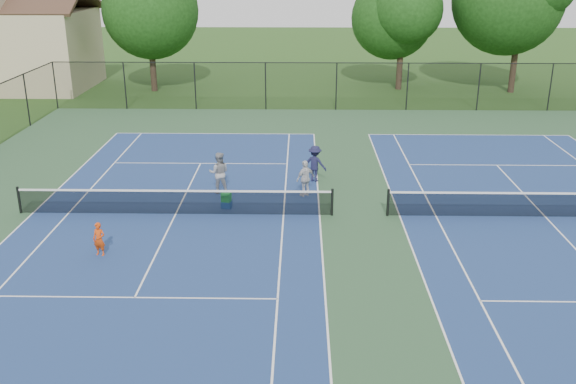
{
  "coord_description": "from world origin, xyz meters",
  "views": [
    {
      "loc": [
        -2.27,
        -22.56,
        9.19
      ],
      "look_at": [
        -2.69,
        -1.0,
        1.3
      ],
      "focal_mm": 40.0,
      "sensor_mm": 36.0,
      "label": 1
    }
  ],
  "objects_px": {
    "clapboard_house": "(19,46)",
    "ball_hopper": "(226,197)",
    "tree_back_a": "(149,6)",
    "instructor": "(219,173)",
    "ball_crate": "(226,205)",
    "bystander_a": "(305,178)",
    "tree_back_c": "(403,13)",
    "bystander_b": "(315,164)",
    "child_player": "(99,239)"
  },
  "relations": [
    {
      "from": "clapboard_house",
      "to": "bystander_a",
      "type": "bearing_deg",
      "value": -47.54
    },
    {
      "from": "bystander_a",
      "to": "ball_hopper",
      "type": "bearing_deg",
      "value": -13.73
    },
    {
      "from": "clapboard_house",
      "to": "ball_hopper",
      "type": "height_order",
      "value": "clapboard_house"
    },
    {
      "from": "tree_back_a",
      "to": "tree_back_c",
      "type": "xyz_separation_m",
      "value": [
        18.0,
        1.0,
        -0.56
      ]
    },
    {
      "from": "tree_back_c",
      "to": "ball_hopper",
      "type": "distance_m",
      "value": 26.83
    },
    {
      "from": "tree_back_a",
      "to": "ball_hopper",
      "type": "distance_m",
      "value": 25.24
    },
    {
      "from": "instructor",
      "to": "tree_back_c",
      "type": "bearing_deg",
      "value": -116.85
    },
    {
      "from": "tree_back_a",
      "to": "ball_crate",
      "type": "height_order",
      "value": "tree_back_a"
    },
    {
      "from": "clapboard_house",
      "to": "child_player",
      "type": "relative_size",
      "value": 9.46
    },
    {
      "from": "clapboard_house",
      "to": "bystander_b",
      "type": "height_order",
      "value": "clapboard_house"
    },
    {
      "from": "child_player",
      "to": "bystander_a",
      "type": "distance_m",
      "value": 8.85
    },
    {
      "from": "instructor",
      "to": "clapboard_house",
      "type": "bearing_deg",
      "value": -54.1
    },
    {
      "from": "ball_crate",
      "to": "ball_hopper",
      "type": "distance_m",
      "value": 0.32
    },
    {
      "from": "child_player",
      "to": "bystander_b",
      "type": "relative_size",
      "value": 0.71
    },
    {
      "from": "child_player",
      "to": "ball_crate",
      "type": "bearing_deg",
      "value": 61.71
    },
    {
      "from": "tree_back_a",
      "to": "ball_hopper",
      "type": "height_order",
      "value": "tree_back_a"
    },
    {
      "from": "ball_crate",
      "to": "tree_back_c",
      "type": "bearing_deg",
      "value": 67.39
    },
    {
      "from": "clapboard_house",
      "to": "ball_hopper",
      "type": "relative_size",
      "value": 29.74
    },
    {
      "from": "tree_back_a",
      "to": "instructor",
      "type": "bearing_deg",
      "value": -71.08
    },
    {
      "from": "bystander_a",
      "to": "ball_hopper",
      "type": "xyz_separation_m",
      "value": [
        -3.08,
        -1.43,
        -0.3
      ]
    },
    {
      "from": "child_player",
      "to": "bystander_b",
      "type": "xyz_separation_m",
      "value": [
        7.18,
        7.58,
        0.23
      ]
    },
    {
      "from": "tree_back_c",
      "to": "instructor",
      "type": "distance_m",
      "value": 25.37
    },
    {
      "from": "instructor",
      "to": "bystander_b",
      "type": "bearing_deg",
      "value": -160.39
    },
    {
      "from": "instructor",
      "to": "ball_crate",
      "type": "xyz_separation_m",
      "value": [
        0.47,
        -1.74,
        -0.73
      ]
    },
    {
      "from": "instructor",
      "to": "ball_crate",
      "type": "height_order",
      "value": "instructor"
    },
    {
      "from": "child_player",
      "to": "bystander_b",
      "type": "distance_m",
      "value": 10.44
    },
    {
      "from": "clapboard_house",
      "to": "bystander_a",
      "type": "relative_size",
      "value": 7.13
    },
    {
      "from": "child_player",
      "to": "instructor",
      "type": "relative_size",
      "value": 0.65
    },
    {
      "from": "clapboard_house",
      "to": "bystander_a",
      "type": "distance_m",
      "value": 31.13
    },
    {
      "from": "bystander_a",
      "to": "ball_hopper",
      "type": "height_order",
      "value": "bystander_a"
    },
    {
      "from": "tree_back_a",
      "to": "tree_back_c",
      "type": "distance_m",
      "value": 18.04
    },
    {
      "from": "ball_hopper",
      "to": "bystander_a",
      "type": "bearing_deg",
      "value": 24.83
    },
    {
      "from": "tree_back_c",
      "to": "bystander_a",
      "type": "bearing_deg",
      "value": -107.1
    },
    {
      "from": "tree_back_a",
      "to": "tree_back_c",
      "type": "relative_size",
      "value": 1.09
    },
    {
      "from": "clapboard_house",
      "to": "child_player",
      "type": "distance_m",
      "value": 32.04
    },
    {
      "from": "ball_hopper",
      "to": "ball_crate",
      "type": "bearing_deg",
      "value": 0.0
    },
    {
      "from": "clapboard_house",
      "to": "bystander_a",
      "type": "height_order",
      "value": "clapboard_house"
    },
    {
      "from": "child_player",
      "to": "instructor",
      "type": "xyz_separation_m",
      "value": [
        3.21,
        6.02,
        0.3
      ]
    },
    {
      "from": "tree_back_c",
      "to": "clapboard_house",
      "type": "distance_m",
      "value": 28.1
    },
    {
      "from": "tree_back_a",
      "to": "tree_back_c",
      "type": "height_order",
      "value": "tree_back_a"
    },
    {
      "from": "instructor",
      "to": "ball_hopper",
      "type": "distance_m",
      "value": 1.85
    },
    {
      "from": "ball_crate",
      "to": "bystander_a",
      "type": "bearing_deg",
      "value": 24.83
    },
    {
      "from": "tree_back_a",
      "to": "child_player",
      "type": "relative_size",
      "value": 8.02
    },
    {
      "from": "child_player",
      "to": "ball_hopper",
      "type": "bearing_deg",
      "value": 61.71
    },
    {
      "from": "tree_back_c",
      "to": "ball_crate",
      "type": "xyz_separation_m",
      "value": [
        -10.13,
        -24.33,
        -5.34
      ]
    },
    {
      "from": "child_player",
      "to": "instructor",
      "type": "height_order",
      "value": "instructor"
    },
    {
      "from": "child_player",
      "to": "instructor",
      "type": "distance_m",
      "value": 6.83
    },
    {
      "from": "bystander_a",
      "to": "ball_hopper",
      "type": "relative_size",
      "value": 4.17
    },
    {
      "from": "bystander_a",
      "to": "tree_back_a",
      "type": "bearing_deg",
      "value": -101.98
    },
    {
      "from": "ball_crate",
      "to": "tree_back_a",
      "type": "bearing_deg",
      "value": 108.64
    }
  ]
}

